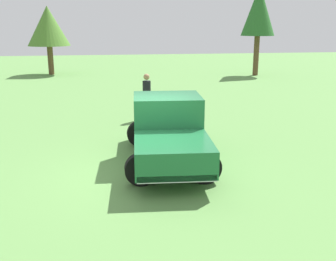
{
  "coord_description": "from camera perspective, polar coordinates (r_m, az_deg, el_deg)",
  "views": [
    {
      "loc": [
        0.99,
        9.66,
        3.71
      ],
      "look_at": [
        -0.65,
        -0.63,
        0.9
      ],
      "focal_mm": 42.54,
      "sensor_mm": 36.0,
      "label": 1
    }
  ],
  "objects": [
    {
      "name": "ground_plane",
      "position": [
        10.4,
        -2.99,
        -5.84
      ],
      "size": [
        80.0,
        80.0,
        0.0
      ],
      "primitive_type": "plane",
      "color": "#5B8C47"
    },
    {
      "name": "person_bystander",
      "position": [
        15.76,
        -3.07,
        5.31
      ],
      "size": [
        0.41,
        0.41,
        1.82
      ],
      "rotation": [
        0.0,
        0.0,
        4.34
      ],
      "color": "black",
      "rests_on": "ground_plane"
    },
    {
      "name": "tree_back_left",
      "position": [
        30.2,
        12.86,
        16.33
      ],
      "size": [
        2.4,
        2.4,
        6.38
      ],
      "color": "brown",
      "rests_on": "ground_plane"
    },
    {
      "name": "pickup_truck",
      "position": [
        10.91,
        -0.05,
        0.37
      ],
      "size": [
        2.54,
        5.05,
        1.81
      ],
      "rotation": [
        0.0,
        0.0,
        1.49
      ],
      "color": "black",
      "rests_on": "ground_plane"
    },
    {
      "name": "tree_side",
      "position": [
        31.21,
        -16.81,
        14.1
      ],
      "size": [
        3.07,
        3.07,
        4.95
      ],
      "color": "brown",
      "rests_on": "ground_plane"
    }
  ]
}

